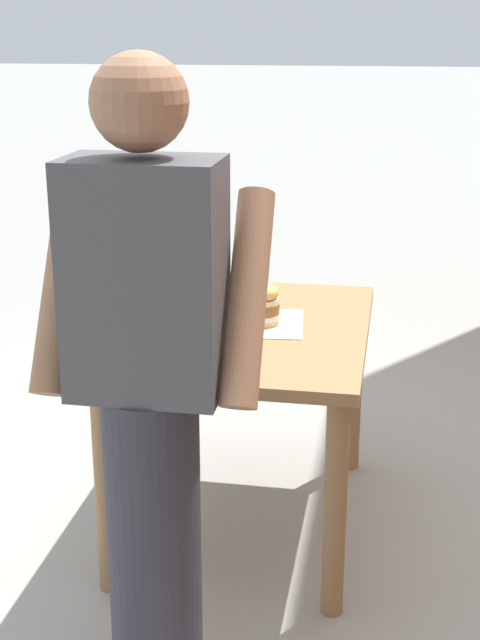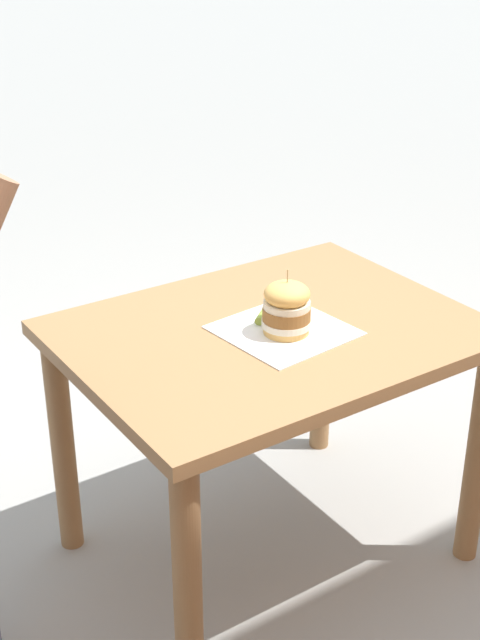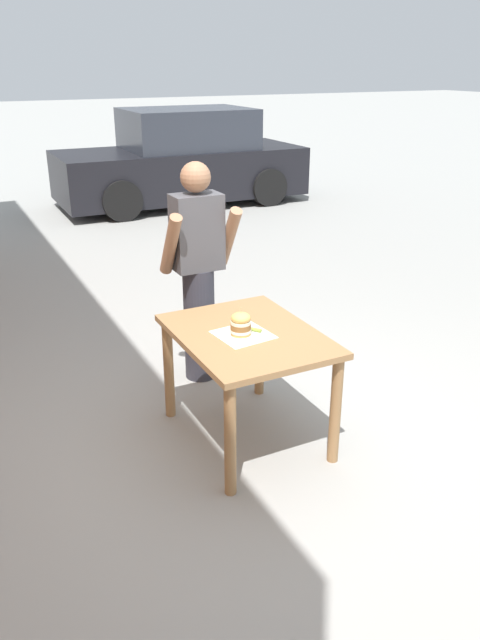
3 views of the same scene
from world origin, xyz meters
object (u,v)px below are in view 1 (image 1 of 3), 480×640
object	(u,v)px
patio_table	(245,359)
pickle_spear	(232,319)
sandwich	(261,303)
diner_across_table	(150,396)

from	to	relation	value
patio_table	pickle_spear	bearing A→B (deg)	-10.77
patio_table	pickle_spear	distance (m)	0.15
sandwich	diner_across_table	size ratio (longest dim) A/B	0.11
sandwich	diner_across_table	world-z (taller)	diner_across_table
sandwich	pickle_spear	distance (m)	0.12
sandwich	diner_across_table	distance (m)	0.96
patio_table	diner_across_table	size ratio (longest dim) A/B	0.65
diner_across_table	pickle_spear	bearing A→B (deg)	-91.43
pickle_spear	sandwich	bearing A→B (deg)	-177.39
sandwich	patio_table	bearing A→B (deg)	14.88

